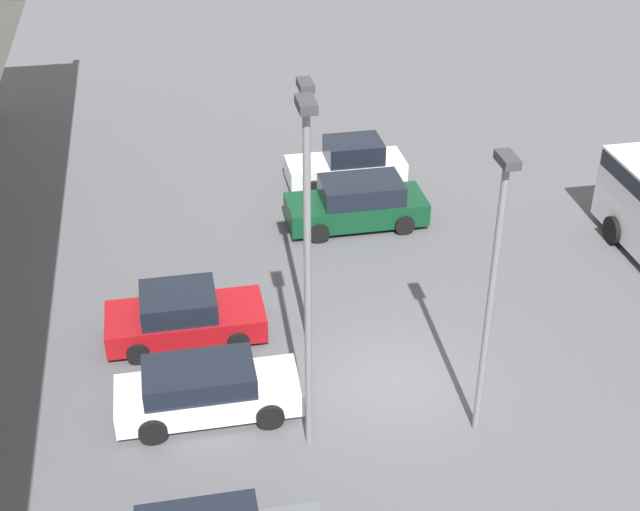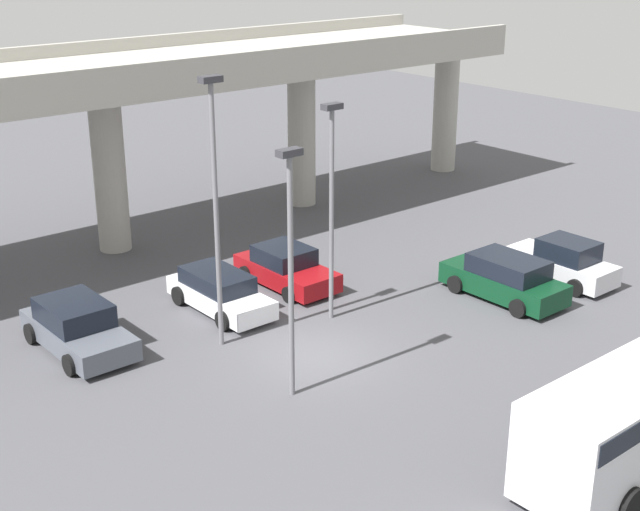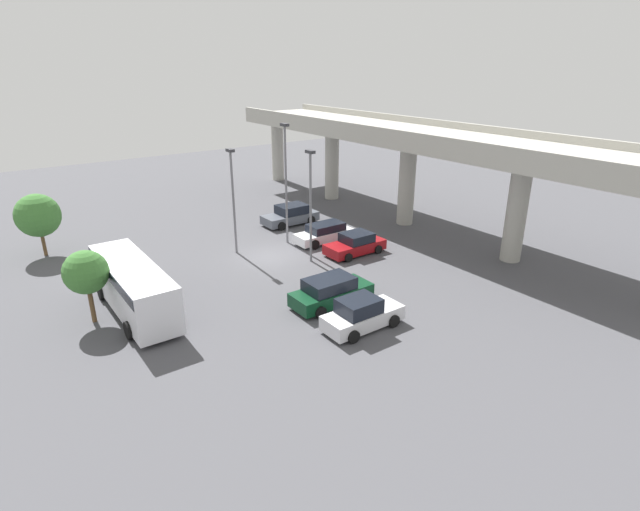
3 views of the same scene
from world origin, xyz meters
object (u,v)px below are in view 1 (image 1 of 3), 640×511
(parked_car_2, at_px, (184,316))
(lamp_post_by_overpass, at_px, (306,196))
(parked_car_3, at_px, (358,204))
(lamp_post_near_aisle, at_px, (493,279))
(lamp_post_mid_lot, at_px, (308,263))
(parked_car_1, at_px, (206,390))
(parked_car_4, at_px, (348,164))

(parked_car_2, xyz_separation_m, lamp_post_by_overpass, (-0.64, -3.38, 3.75))
(parked_car_3, relative_size, lamp_post_near_aisle, 0.64)
(parked_car_3, relative_size, lamp_post_mid_lot, 0.54)
(parked_car_2, relative_size, lamp_post_mid_lot, 0.50)
(lamp_post_near_aisle, bearing_deg, parked_car_1, 74.25)
(parked_car_1, height_order, lamp_post_mid_lot, lamp_post_mid_lot)
(parked_car_3, bearing_deg, lamp_post_near_aisle, 93.25)
(parked_car_4, relative_size, lamp_post_mid_lot, 0.49)
(parked_car_1, xyz_separation_m, parked_car_3, (8.60, -5.83, 0.08))
(parked_car_1, bearing_deg, parked_car_3, 55.85)
(parked_car_2, height_order, parked_car_4, parked_car_4)
(parked_car_1, bearing_deg, lamp_post_mid_lot, -33.23)
(parked_car_1, xyz_separation_m, lamp_post_by_overpass, (2.61, -3.03, 3.74))
(lamp_post_by_overpass, bearing_deg, parked_car_1, 130.71)
(parked_car_1, bearing_deg, parked_car_4, 62.12)
(parked_car_4, bearing_deg, parked_car_3, 83.84)
(lamp_post_by_overpass, bearing_deg, parked_car_4, -19.09)
(lamp_post_mid_lot, bearing_deg, parked_car_3, -19.12)
(parked_car_4, xyz_separation_m, lamp_post_mid_lot, (-13.16, 3.84, 4.30))
(parked_car_2, xyz_separation_m, lamp_post_near_aisle, (-5.07, -6.76, 3.66))
(parked_car_4, height_order, lamp_post_by_overpass, lamp_post_by_overpass)
(parked_car_3, height_order, lamp_post_mid_lot, lamp_post_mid_lot)
(parked_car_4, xyz_separation_m, lamp_post_by_overpass, (-9.03, 3.12, 3.67))
(parked_car_1, xyz_separation_m, parked_car_4, (11.64, -6.16, 0.07))
(parked_car_2, relative_size, parked_car_4, 1.01)
(parked_car_3, relative_size, parked_car_4, 1.09)
(parked_car_2, distance_m, lamp_post_near_aisle, 9.21)
(parked_car_2, bearing_deg, lamp_post_near_aisle, -36.84)
(parked_car_2, bearing_deg, parked_car_3, 40.87)
(parked_car_4, distance_m, lamp_post_near_aisle, 13.92)
(lamp_post_mid_lot, bearing_deg, parked_car_2, 29.16)
(parked_car_4, bearing_deg, lamp_post_by_overpass, 70.91)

